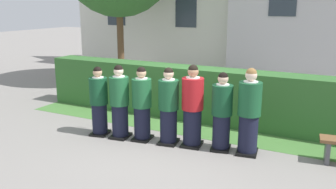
% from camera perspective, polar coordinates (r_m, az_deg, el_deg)
% --- Properties ---
extents(ground_plane, '(60.00, 60.00, 0.00)m').
position_cam_1_polar(ground_plane, '(7.77, 0.00, -7.54)').
color(ground_plane, gray).
extents(student_front_row_0, '(0.43, 0.52, 1.54)m').
position_cam_1_polar(student_front_row_0, '(8.18, -10.74, -1.27)').
color(student_front_row_0, black).
rests_on(student_front_row_0, ground).
extents(student_front_row_1, '(0.43, 0.53, 1.61)m').
position_cam_1_polar(student_front_row_1, '(7.92, -7.59, -1.41)').
color(student_front_row_1, black).
rests_on(student_front_row_1, ground).
extents(student_front_row_2, '(0.42, 0.53, 1.59)m').
position_cam_1_polar(student_front_row_2, '(7.73, -4.10, -1.75)').
color(student_front_row_2, black).
rests_on(student_front_row_2, ground).
extents(student_front_row_3, '(0.44, 0.51, 1.61)m').
position_cam_1_polar(student_front_row_3, '(7.51, 0.08, -2.11)').
color(student_front_row_3, black).
rests_on(student_front_row_3, ground).
extents(student_in_red_blazer, '(0.45, 0.56, 1.69)m').
position_cam_1_polar(student_in_red_blazer, '(7.39, 3.86, -2.10)').
color(student_in_red_blazer, black).
rests_on(student_in_red_blazer, ground).
extents(student_front_row_5, '(0.44, 0.51, 1.58)m').
position_cam_1_polar(student_front_row_5, '(7.27, 8.41, -2.95)').
color(student_front_row_5, black).
rests_on(student_front_row_5, ground).
extents(student_front_row_6, '(0.46, 0.56, 1.70)m').
position_cam_1_polar(student_front_row_6, '(7.15, 12.56, -2.93)').
color(student_front_row_6, black).
rests_on(student_front_row_6, ground).
extents(hedge, '(8.89, 0.70, 1.33)m').
position_cam_1_polar(hedge, '(9.12, 5.09, 0.05)').
color(hedge, '#33662D').
rests_on(hedge, ground).
extents(lawn_strip, '(8.89, 0.90, 0.01)m').
position_cam_1_polar(lawn_strip, '(8.60, 2.99, -5.37)').
color(lawn_strip, '#477A38').
rests_on(lawn_strip, ground).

